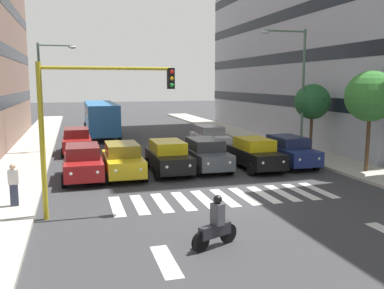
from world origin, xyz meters
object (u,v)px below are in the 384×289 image
object	(u,v)px
car_3	(168,157)
street_tree_1	(312,102)
traffic_light_gantry	(83,113)
street_tree_0	(371,97)
street_lamp_left	(297,80)
car_5	(83,162)
car_0	(289,151)
motorcycle_with_rider	(216,226)
car_4	(123,160)
car_row2_1	(77,141)
car_1	(255,154)
street_lamp_right	(46,87)
pedestrian_waiting	(14,184)
car_2	(206,154)
car_row2_0	(210,137)
bus_behind_traffic	(101,116)

from	to	relation	value
car_3	street_tree_1	distance (m)	10.75
traffic_light_gantry	street_tree_0	size ratio (longest dim) A/B	1.05
street_lamp_left	car_5	bearing A→B (deg)	11.10
car_0	motorcycle_with_rider	xyz separation A→B (m)	(8.01, 10.26, -0.24)
car_4	traffic_light_gantry	size ratio (longest dim) A/B	0.81
car_5	traffic_light_gantry	xyz separation A→B (m)	(0.04, 5.97, 2.85)
car_row2_1	car_5	bearing A→B (deg)	91.55
car_1	street_lamp_right	size ratio (longest dim) A/B	0.61
street_lamp_right	street_tree_1	distance (m)	17.61
traffic_light_gantry	pedestrian_waiting	xyz separation A→B (m)	(2.61, -1.57, -2.73)
car_3	street_tree_0	bearing A→B (deg)	163.32
car_3	street_tree_1	bearing A→B (deg)	-166.19
car_2	motorcycle_with_rider	xyz separation A→B (m)	(3.05, 10.52, -0.24)
car_2	street_lamp_right	bearing A→B (deg)	-43.29
car_2	street_lamp_left	bearing A→B (deg)	-162.74
car_0	car_row2_0	xyz separation A→B (m)	(2.52, -6.91, 0.00)
traffic_light_gantry	street_tree_0	xyz separation A→B (m)	(-14.54, -3.26, 0.35)
car_3	traffic_light_gantry	size ratio (longest dim) A/B	0.81
car_row2_0	pedestrian_waiting	distance (m)	16.43
car_2	car_5	bearing A→B (deg)	4.61
car_row2_1	street_lamp_left	distance (m)	15.09
car_row2_1	pedestrian_waiting	bearing A→B (deg)	79.01
car_2	car_3	size ratio (longest dim) A/B	1.00
pedestrian_waiting	bus_behind_traffic	bearing A→B (deg)	-102.15
car_2	street_lamp_right	xyz separation A→B (m)	(8.62, -8.12, 3.64)
traffic_light_gantry	pedestrian_waiting	world-z (taller)	traffic_light_gantry
street_tree_0	car_0	bearing A→B (deg)	-45.08
car_1	car_0	bearing A→B (deg)	-172.90
car_4	car_row2_0	size ratio (longest dim) A/B	1.00
car_2	street_lamp_left	xyz separation A→B (m)	(-6.65, -2.07, 4.07)
car_row2_1	bus_behind_traffic	distance (m)	9.28
car_4	traffic_light_gantry	world-z (taller)	traffic_light_gantry
car_0	street_lamp_right	distance (m)	16.37
car_4	traffic_light_gantry	xyz separation A→B (m)	(2.02, 6.06, 2.85)
car_5	street_tree_1	size ratio (longest dim) A/B	0.97
street_tree_0	pedestrian_waiting	bearing A→B (deg)	5.63
car_row2_0	car_row2_1	world-z (taller)	same
bus_behind_traffic	street_lamp_right	size ratio (longest dim) A/B	1.45
car_1	bus_behind_traffic	size ratio (longest dim) A/B	0.42
motorcycle_with_rider	street_tree_1	world-z (taller)	street_tree_1
car_1	car_row2_0	world-z (taller)	same
car_1	car_row2_1	distance (m)	12.51
pedestrian_waiting	car_row2_0	bearing A→B (deg)	-135.20
pedestrian_waiting	car_3	bearing A→B (deg)	-146.31
car_5	street_lamp_right	xyz separation A→B (m)	(2.05, -8.65, 3.64)
car_row2_0	car_2	bearing A→B (deg)	69.90
car_0	car_5	distance (m)	11.54
car_5	bus_behind_traffic	distance (m)	17.23
car_1	street_tree_1	bearing A→B (deg)	-151.79
car_1	traffic_light_gantry	world-z (taller)	traffic_light_gantry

